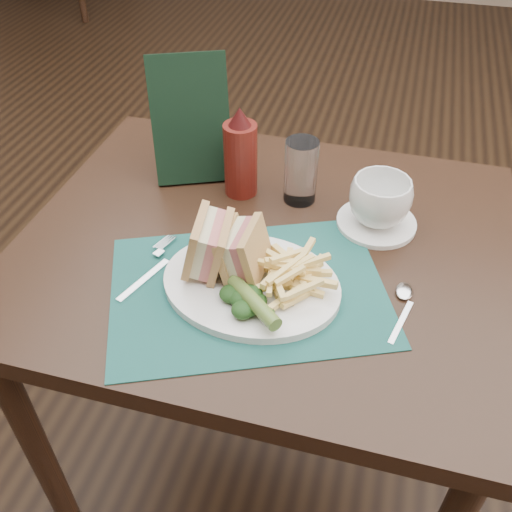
# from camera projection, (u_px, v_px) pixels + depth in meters

# --- Properties ---
(floor) EXTENTS (7.00, 7.00, 0.00)m
(floor) POSITION_uv_depth(u_px,v_px,m) (301.00, 320.00, 1.91)
(floor) COLOR black
(floor) RESTS_ON ground
(table_main) EXTENTS (0.90, 0.75, 0.75)m
(table_main) POSITION_uv_depth(u_px,v_px,m) (264.00, 367.00, 1.30)
(table_main) COLOR black
(table_main) RESTS_ON ground
(placemat) EXTENTS (0.54, 0.48, 0.00)m
(placemat) POSITION_uv_depth(u_px,v_px,m) (248.00, 290.00, 0.95)
(placemat) COLOR #184F48
(placemat) RESTS_ON table_main
(plate) EXTENTS (0.32, 0.26, 0.01)m
(plate) POSITION_uv_depth(u_px,v_px,m) (251.00, 284.00, 0.95)
(plate) COLOR white
(plate) RESTS_ON placemat
(sandwich_half_a) EXTENTS (0.09, 0.11, 0.10)m
(sandwich_half_a) POSITION_uv_depth(u_px,v_px,m) (196.00, 243.00, 0.94)
(sandwich_half_a) COLOR tan
(sandwich_half_a) RESTS_ON plate
(sandwich_half_b) EXTENTS (0.08, 0.10, 0.10)m
(sandwich_half_b) POSITION_uv_depth(u_px,v_px,m) (231.00, 248.00, 0.93)
(sandwich_half_b) COLOR tan
(sandwich_half_b) RESTS_ON plate
(kale_garnish) EXTENTS (0.11, 0.08, 0.03)m
(kale_garnish) POSITION_uv_depth(u_px,v_px,m) (249.00, 302.00, 0.89)
(kale_garnish) COLOR black
(kale_garnish) RESTS_ON plate
(pickle_spear) EXTENTS (0.11, 0.10, 0.03)m
(pickle_spear) POSITION_uv_depth(u_px,v_px,m) (254.00, 302.00, 0.88)
(pickle_spear) COLOR #4E6C29
(pickle_spear) RESTS_ON plate
(fries_pile) EXTENTS (0.18, 0.20, 0.06)m
(fries_pile) POSITION_uv_depth(u_px,v_px,m) (292.00, 271.00, 0.92)
(fries_pile) COLOR #FEDD7F
(fries_pile) RESTS_ON plate
(fork) EXTENTS (0.09, 0.17, 0.01)m
(fork) POSITION_uv_depth(u_px,v_px,m) (150.00, 267.00, 0.98)
(fork) COLOR silver
(fork) RESTS_ON placemat
(spoon) EXTENTS (0.07, 0.15, 0.01)m
(spoon) POSITION_uv_depth(u_px,v_px,m) (402.00, 310.00, 0.91)
(spoon) COLOR silver
(spoon) RESTS_ON table_main
(saucer) EXTENTS (0.19, 0.19, 0.01)m
(saucer) POSITION_uv_depth(u_px,v_px,m) (376.00, 223.00, 1.08)
(saucer) COLOR white
(saucer) RESTS_ON table_main
(coffee_cup) EXTENTS (0.15, 0.15, 0.09)m
(coffee_cup) POSITION_uv_depth(u_px,v_px,m) (380.00, 201.00, 1.05)
(coffee_cup) COLOR white
(coffee_cup) RESTS_ON saucer
(drinking_glass) EXTENTS (0.08, 0.08, 0.13)m
(drinking_glass) POSITION_uv_depth(u_px,v_px,m) (301.00, 171.00, 1.10)
(drinking_glass) COLOR white
(drinking_glass) RESTS_ON table_main
(ketchup_bottle) EXTENTS (0.07, 0.07, 0.19)m
(ketchup_bottle) POSITION_uv_depth(u_px,v_px,m) (240.00, 152.00, 1.10)
(ketchup_bottle) COLOR #51130E
(ketchup_bottle) RESTS_ON table_main
(check_presenter) EXTENTS (0.18, 0.15, 0.25)m
(check_presenter) POSITION_uv_depth(u_px,v_px,m) (191.00, 120.00, 1.14)
(check_presenter) COLOR black
(check_presenter) RESTS_ON table_main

